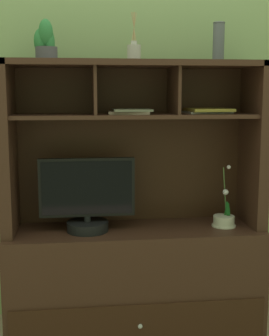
{
  "coord_description": "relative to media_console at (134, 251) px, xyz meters",
  "views": [
    {
      "loc": [
        -0.29,
        -2.43,
        1.31
      ],
      "look_at": [
        0.0,
        0.0,
        0.91
      ],
      "focal_mm": 49.67,
      "sensor_mm": 36.0,
      "label": 1
    }
  ],
  "objects": [
    {
      "name": "magazine_stack_left",
      "position": [
        0.4,
        0.03,
        0.77
      ],
      "size": [
        0.26,
        0.24,
        0.03
      ],
      "color": "beige",
      "rests_on": "media_console"
    },
    {
      "name": "floor_plane",
      "position": [
        0.0,
        -0.01,
        -0.46
      ],
      "size": [
        6.0,
        6.0,
        0.02
      ],
      "primitive_type": "cube",
      "color": "tan",
      "rests_on": "ground"
    },
    {
      "name": "media_console",
      "position": [
        0.0,
        0.0,
        0.0
      ],
      "size": [
        1.37,
        0.48,
        1.47
      ],
      "color": "#3C2219",
      "rests_on": "ground"
    },
    {
      "name": "potted_succulent",
      "position": [
        -0.45,
        -0.01,
        1.11
      ],
      "size": [
        0.13,
        0.13,
        0.2
      ],
      "color": "#4A4650",
      "rests_on": "media_console"
    },
    {
      "name": "ceramic_vase",
      "position": [
        0.45,
        0.0,
        1.13
      ],
      "size": [
        0.06,
        0.06,
        0.2
      ],
      "color": "#52555C",
      "rests_on": "media_console"
    },
    {
      "name": "back_wall",
      "position": [
        0.0,
        0.25,
        0.95
      ],
      "size": [
        6.0,
        0.02,
        2.8
      ],
      "primitive_type": "cube",
      "color": "#85A066",
      "rests_on": "ground"
    },
    {
      "name": "diffuser_bottle",
      "position": [
        0.0,
        0.02,
        1.07
      ],
      "size": [
        0.07,
        0.07,
        0.25
      ],
      "color": "#B7ADA9",
      "rests_on": "media_console"
    },
    {
      "name": "tv_monitor",
      "position": [
        -0.26,
        -0.04,
        0.31
      ],
      "size": [
        0.5,
        0.22,
        0.39
      ],
      "color": "black",
      "rests_on": "media_console"
    },
    {
      "name": "potted_orchid",
      "position": [
        0.49,
        -0.04,
        0.18
      ],
      "size": [
        0.13,
        0.13,
        0.34
      ],
      "color": "beige",
      "rests_on": "media_console"
    },
    {
      "name": "magazine_stack_centre",
      "position": [
        -0.02,
        -0.01,
        0.77
      ],
      "size": [
        0.23,
        0.21,
        0.03
      ],
      "color": "gray",
      "rests_on": "media_console"
    }
  ]
}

